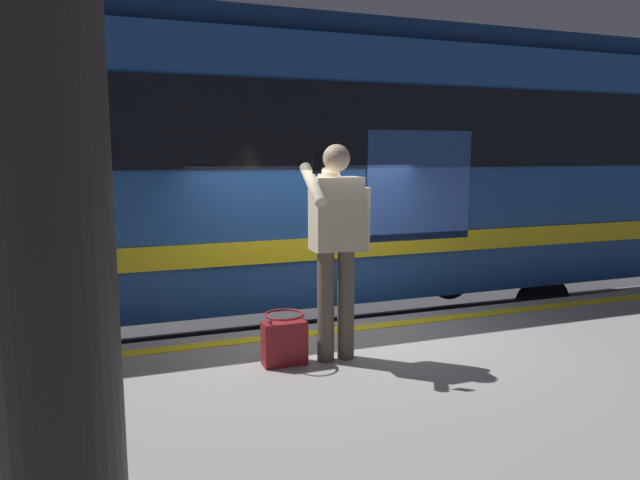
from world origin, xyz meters
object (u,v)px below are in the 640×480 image
object	(u,v)px
train_carriage	(184,163)
station_column	(29,16)
handbag	(284,340)
passenger	(336,234)

from	to	relation	value
train_carriage	station_column	distance (m)	5.91
train_carriage	handbag	bearing A→B (deg)	97.76
handbag	station_column	world-z (taller)	station_column
train_carriage	passenger	size ratio (longest dim) A/B	7.83
train_carriage	handbag	world-z (taller)	train_carriage
handbag	station_column	xyz separation A→B (m)	(1.44, 2.93, 1.81)
passenger	station_column	size ratio (longest dim) A/B	0.44
train_carriage	passenger	bearing A→B (deg)	106.03
passenger	handbag	world-z (taller)	passenger
train_carriage	station_column	size ratio (longest dim) A/B	3.47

